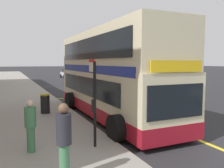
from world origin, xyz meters
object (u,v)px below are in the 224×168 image
Objects in this scene: bus_stop_sign at (94,96)px; parked_car_white_far at (68,73)px; pedestrian_waiting_near_sign at (31,124)px; parked_car_teal_kerbside at (116,79)px; double_decker_bus at (110,77)px; litter_bin at (45,104)px; pedestrian_further_back at (64,139)px.

parked_car_white_far is at bearing 77.87° from bus_stop_sign.
parked_car_teal_kerbside is at bearing 58.10° from pedestrian_waiting_near_sign.
double_decker_bus is 3.72m from litter_bin.
pedestrian_waiting_near_sign is 0.88× the size of pedestrian_further_back.
parked_car_teal_kerbside is (9.77, 19.07, -0.98)m from bus_stop_sign.
pedestrian_waiting_near_sign is 2.23m from pedestrian_further_back.
parked_car_white_far reaches higher than litter_bin.
bus_stop_sign is at bearing -82.71° from litter_bin.
pedestrian_waiting_near_sign is (-4.28, -3.82, -1.07)m from double_decker_bus.
bus_stop_sign reaches higher than pedestrian_further_back.
bus_stop_sign is 21.45m from parked_car_teal_kerbside.
pedestrian_further_back is (-1.39, -1.88, -0.65)m from bus_stop_sign.
litter_bin is (-0.72, 5.64, -1.12)m from bus_stop_sign.
double_decker_bus is at bearing 60.12° from bus_stop_sign.
pedestrian_further_back is (-11.16, -20.94, 0.33)m from parked_car_teal_kerbside.
litter_bin is at bearing 84.91° from pedestrian_further_back.
parked_car_white_far is (7.56, 35.16, -0.98)m from bus_stop_sign.
pedestrian_further_back reaches higher than parked_car_teal_kerbside.
double_decker_bus is at bearing 57.92° from pedestrian_further_back.
bus_stop_sign is (-2.37, -4.12, -0.29)m from double_decker_bus.
litter_bin is (-3.09, 1.52, -1.40)m from double_decker_bus.
bus_stop_sign is 0.67× the size of parked_car_teal_kerbside.
double_decker_bus reaches higher than parked_car_white_far.
pedestrian_waiting_near_sign reaches higher than litter_bin.
bus_stop_sign is at bearing -8.70° from pedestrian_waiting_near_sign.
parked_car_teal_kerbside is at bearing -83.39° from parked_car_white_far.
pedestrian_further_back is at bearing -116.10° from parked_car_teal_kerbside.
double_decker_bus is 2.50× the size of parked_car_teal_kerbside.
pedestrian_waiting_near_sign is at bearing -119.95° from parked_car_teal_kerbside.
parked_car_white_far is 16.25m from parked_car_teal_kerbside.
pedestrian_further_back is (-3.76, -5.99, -0.93)m from double_decker_bus.
bus_stop_sign is at bearing -103.35° from parked_car_white_far.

